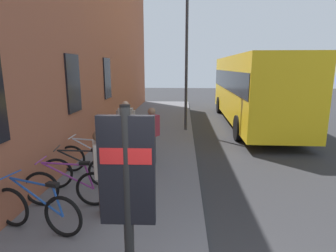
# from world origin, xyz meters

# --- Properties ---
(ground) EXTENTS (60.00, 60.00, 0.00)m
(ground) POSITION_xyz_m (6.00, -1.00, 0.00)
(ground) COLOR #2D2D30
(sidewalk_pavement) EXTENTS (24.00, 3.50, 0.12)m
(sidewalk_pavement) POSITION_xyz_m (8.00, 1.75, 0.06)
(sidewalk_pavement) COLOR slate
(sidewalk_pavement) RESTS_ON ground
(station_facade) EXTENTS (22.00, 0.65, 9.12)m
(station_facade) POSITION_xyz_m (8.99, 3.80, 4.56)
(station_facade) COLOR #9E563D
(station_facade) RESTS_ON ground
(bicycle_under_window) EXTENTS (0.58, 1.73, 0.97)m
(bicycle_under_window) POSITION_xyz_m (1.99, 2.84, 0.51)
(bicycle_under_window) COLOR black
(bicycle_under_window) RESTS_ON sidewalk_pavement
(bicycle_far_end) EXTENTS (0.48, 1.77, 0.97)m
(bicycle_far_end) POSITION_xyz_m (2.90, 2.69, 0.51)
(bicycle_far_end) COLOR black
(bicycle_far_end) RESTS_ON sidewalk_pavement
(bicycle_beside_lamp) EXTENTS (0.49, 1.76, 0.97)m
(bicycle_beside_lamp) POSITION_xyz_m (3.76, 2.75, 0.51)
(bicycle_beside_lamp) COLOR black
(bicycle_beside_lamp) RESTS_ON sidewalk_pavement
(bicycle_by_door) EXTENTS (0.48, 1.77, 0.97)m
(bicycle_by_door) POSITION_xyz_m (4.71, 2.81, 0.51)
(bicycle_by_door) COLOR black
(bicycle_by_door) RESTS_ON sidewalk_pavement
(transit_info_sign) EXTENTS (0.10, 0.55, 2.40)m
(transit_info_sign) POSITION_xyz_m (0.40, 0.95, 1.72)
(transit_info_sign) COLOR black
(transit_info_sign) RESTS_ON sidewalk_pavement
(city_bus) EXTENTS (10.53, 2.76, 3.35)m
(city_bus) POSITION_xyz_m (11.97, -3.00, 1.92)
(city_bus) COLOR yellow
(city_bus) RESTS_ON ground
(pedestrian_by_facade) EXTENTS (0.55, 0.43, 1.63)m
(pedestrian_by_facade) POSITION_xyz_m (5.46, 1.29, 1.11)
(pedestrian_by_facade) COLOR #26262D
(pedestrian_by_facade) RESTS_ON sidewalk_pavement
(pedestrian_crossing_street) EXTENTS (0.27, 0.62, 1.64)m
(pedestrian_crossing_street) POSITION_xyz_m (6.77, 2.30, 1.12)
(pedestrian_crossing_street) COLOR maroon
(pedestrian_crossing_street) RESTS_ON sidewalk_pavement
(pedestrian_near_bus) EXTENTS (0.59, 0.38, 1.64)m
(pedestrian_near_bus) POSITION_xyz_m (2.58, 1.91, 1.12)
(pedestrian_near_bus) COLOR brown
(pedestrian_near_bus) RESTS_ON sidewalk_pavement
(street_lamp) EXTENTS (0.28, 0.28, 5.73)m
(street_lamp) POSITION_xyz_m (9.91, 0.30, 3.48)
(street_lamp) COLOR #333338
(street_lamp) RESTS_ON sidewalk_pavement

